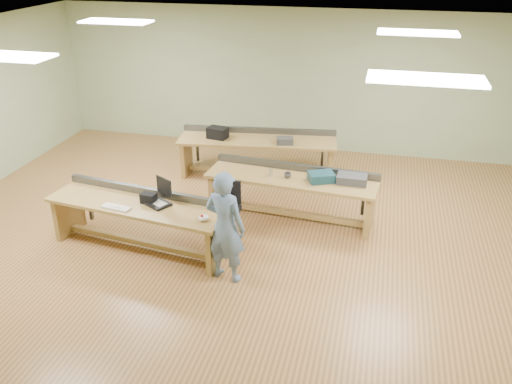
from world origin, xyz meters
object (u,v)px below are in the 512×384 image
at_px(workbench_back, 257,148).
at_px(drinks_can, 271,173).
at_px(laptop_base, 158,204).
at_px(workbench_mid, 292,188).
at_px(parts_bin_grey, 352,179).
at_px(workbench_front, 140,214).
at_px(mug, 288,175).
at_px(camera_bag, 149,198).
at_px(task_chair, 226,218).
at_px(parts_bin_teal, 321,177).
at_px(person, 225,227).

xyz_separation_m(workbench_back, drinks_can, (0.62, -1.69, 0.25)).
relative_size(workbench_back, laptop_base, 9.37).
height_order(workbench_mid, parts_bin_grey, parts_bin_grey).
height_order(workbench_front, mug, workbench_front).
distance_m(workbench_mid, parts_bin_grey, 1.00).
relative_size(laptop_base, mug, 2.94).
relative_size(camera_bag, task_chair, 0.24).
xyz_separation_m(parts_bin_grey, drinks_can, (-1.31, -0.04, -0.00)).
bearing_deg(mug, workbench_back, 118.10).
distance_m(workbench_back, parts_bin_grey, 2.56).
relative_size(laptop_base, drinks_can, 2.80).
height_order(task_chair, parts_bin_teal, task_chair).
height_order(parts_bin_teal, drinks_can, parts_bin_teal).
distance_m(workbench_mid, task_chair, 1.26).
distance_m(parts_bin_teal, parts_bin_grey, 0.49).
distance_m(laptop_base, parts_bin_teal, 2.62).
bearing_deg(camera_bag, workbench_mid, 45.86).
distance_m(workbench_back, mug, 1.94).
distance_m(task_chair, parts_bin_teal, 1.66).
bearing_deg(workbench_front, drinks_can, 47.92).
relative_size(workbench_mid, parts_bin_grey, 6.06).
xyz_separation_m(workbench_back, person, (0.41, -3.59, 0.24)).
bearing_deg(mug, workbench_front, -144.54).
bearing_deg(task_chair, camera_bag, -152.64).
relative_size(person, drinks_can, 13.48).
bearing_deg(mug, parts_bin_teal, 0.25).
bearing_deg(laptop_base, workbench_mid, 70.31).
distance_m(camera_bag, parts_bin_grey, 3.18).
height_order(laptop_base, task_chair, task_chair).
bearing_deg(workbench_mid, drinks_can, -166.52).
bearing_deg(camera_bag, workbench_front, -161.29).
xyz_separation_m(person, parts_bin_teal, (1.04, 1.89, 0.02)).
xyz_separation_m(workbench_front, drinks_can, (1.69, 1.41, 0.25)).
bearing_deg(workbench_front, camera_bag, 18.22).
bearing_deg(person, workbench_mid, -91.34).
distance_m(workbench_front, parts_bin_grey, 3.35).
distance_m(workbench_front, drinks_can, 2.22).
distance_m(mug, drinks_can, 0.29).
xyz_separation_m(workbench_mid, mug, (-0.06, -0.06, 0.24)).
distance_m(person, laptop_base, 1.26).
height_order(camera_bag, mug, camera_bag).
height_order(workbench_mid, mug, workbench_mid).
distance_m(camera_bag, task_chair, 1.25).
xyz_separation_m(task_chair, parts_bin_teal, (1.36, 0.82, 0.49)).
bearing_deg(workbench_mid, workbench_front, -139.03).
relative_size(camera_bag, parts_bin_grey, 0.47).
xyz_separation_m(mug, drinks_can, (-0.29, 0.01, 0.01)).
distance_m(laptop_base, mug, 2.18).
height_order(workbench_mid, parts_bin_teal, parts_bin_teal).
relative_size(person, laptop_base, 4.82).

